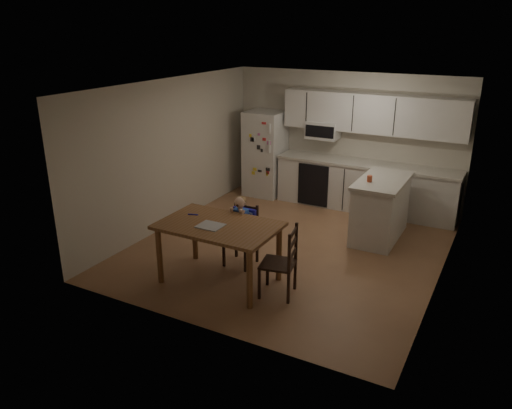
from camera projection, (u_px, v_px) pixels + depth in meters
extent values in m
cube|color=#926445|center=(290.00, 247.00, 7.89)|extent=(4.50, 5.00, 0.01)
cube|color=beige|center=(346.00, 139.00, 9.53)|extent=(4.50, 0.02, 2.50)
cube|color=beige|center=(171.00, 153.00, 8.45)|extent=(0.02, 5.00, 2.50)
cube|color=beige|center=(450.00, 194.00, 6.46)|extent=(0.02, 5.00, 2.50)
cube|color=white|center=(294.00, 86.00, 7.03)|extent=(4.50, 5.00, 0.01)
cube|color=silver|center=(265.00, 154.00, 10.06)|extent=(0.72, 0.70, 1.70)
cube|color=silver|center=(365.00, 188.00, 9.32)|extent=(3.34, 0.60, 0.86)
cube|color=beige|center=(367.00, 164.00, 9.16)|extent=(3.37, 0.62, 0.05)
cube|color=black|center=(313.00, 185.00, 9.48)|extent=(0.60, 0.02, 0.80)
cube|color=silver|center=(373.00, 114.00, 8.96)|extent=(3.34, 0.34, 0.70)
cube|color=silver|center=(323.00, 130.00, 9.48)|extent=(0.60, 0.38, 0.33)
cube|color=silver|center=(380.00, 210.00, 8.09)|extent=(0.64, 1.29, 0.95)
cube|color=beige|center=(383.00, 181.00, 7.92)|extent=(0.71, 1.35, 0.05)
cylinder|color=#C34E2C|center=(370.00, 179.00, 7.78)|extent=(0.08, 0.08, 0.10)
cube|color=brown|center=(219.00, 226.00, 6.58)|extent=(1.56, 1.01, 0.04)
cylinder|color=brown|center=(159.00, 256.00, 6.69)|extent=(0.08, 0.08, 0.79)
cylinder|color=brown|center=(195.00, 234.00, 7.38)|extent=(0.08, 0.08, 0.79)
cylinder|color=brown|center=(250.00, 279.00, 6.08)|extent=(0.08, 0.08, 0.79)
cylinder|color=brown|center=(279.00, 253.00, 6.76)|extent=(0.08, 0.08, 0.79)
cube|color=#A3A3A7|center=(210.00, 226.00, 6.51)|extent=(0.32, 0.28, 0.01)
cylinder|color=#2D29D6|center=(192.00, 214.00, 6.89)|extent=(0.12, 0.06, 0.02)
cube|color=black|center=(241.00, 239.00, 7.20)|extent=(0.39, 0.39, 0.03)
cube|color=black|center=(224.00, 254.00, 7.20)|extent=(0.03, 0.03, 0.39)
cube|color=black|center=(236.00, 245.00, 7.49)|extent=(0.03, 0.03, 0.39)
cube|color=black|center=(245.00, 259.00, 7.04)|extent=(0.03, 0.03, 0.39)
cube|color=black|center=(257.00, 250.00, 7.34)|extent=(0.03, 0.03, 0.39)
cube|color=black|center=(246.00, 219.00, 7.26)|extent=(0.39, 0.03, 0.47)
cube|color=#2D29D6|center=(240.00, 235.00, 7.17)|extent=(0.36, 0.32, 0.09)
cube|color=#2D29D6|center=(245.00, 218.00, 7.21)|extent=(0.36, 0.06, 0.32)
cube|color=#5081C2|center=(240.00, 232.00, 7.14)|extent=(0.28, 0.24, 0.01)
cube|color=#1841A0|center=(241.00, 217.00, 7.09)|extent=(0.21, 0.13, 0.24)
cube|color=#D34F1D|center=(238.00, 219.00, 7.04)|extent=(0.18, 0.01, 0.19)
sphere|color=beige|center=(240.00, 202.00, 7.00)|extent=(0.16, 0.16, 0.16)
ellipsoid|color=olive|center=(240.00, 201.00, 7.00)|extent=(0.16, 0.15, 0.13)
cube|color=black|center=(278.00, 264.00, 6.38)|extent=(0.49, 0.49, 0.03)
cube|color=black|center=(267.00, 271.00, 6.68)|extent=(0.04, 0.04, 0.42)
cube|color=black|center=(295.00, 275.00, 6.57)|extent=(0.04, 0.04, 0.42)
cube|color=black|center=(259.00, 284.00, 6.34)|extent=(0.04, 0.04, 0.42)
cube|color=black|center=(288.00, 289.00, 6.23)|extent=(0.04, 0.04, 0.42)
cube|color=black|center=(293.00, 247.00, 6.24)|extent=(0.12, 0.42, 0.50)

